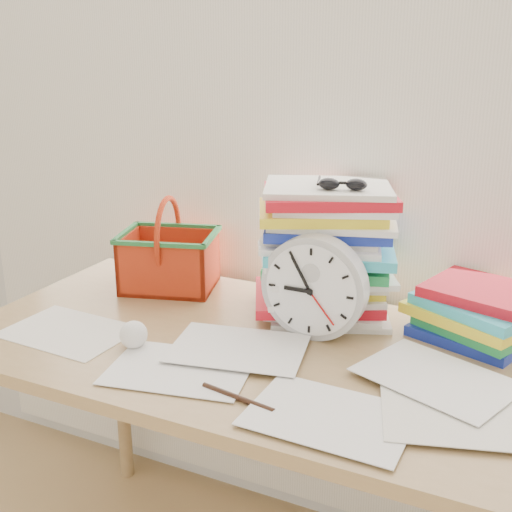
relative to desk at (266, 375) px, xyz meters
The scene contains 10 objects.
curtain 0.73m from the desk, 90.00° to the left, with size 2.40×0.01×2.50m, color white.
desk is the anchor object (origin of this frame).
paper_stack 0.33m from the desk, 76.76° to the left, with size 0.33×0.27×0.32m, color white, non-canonical shape.
clock 0.23m from the desk, 48.38° to the left, with size 0.24×0.24×0.05m, color #B4B4B4.
sunglasses 0.46m from the desk, 61.55° to the left, with size 0.12×0.11×0.03m, color black, non-canonical shape.
book_stack 0.49m from the desk, 30.08° to the left, with size 0.28×0.22×0.12m, color white, non-canonical shape.
basket 0.49m from the desk, 151.08° to the left, with size 0.25×0.19×0.25m, color red, non-canonical shape.
crumpled_ball 0.31m from the desk, 152.60° to the right, with size 0.06×0.06×0.06m, color white.
pen 0.25m from the desk, 78.61° to the right, with size 0.01×0.01×0.16m, color black.
scattered_papers 0.08m from the desk, ahead, with size 1.26×0.42×0.02m, color white, non-canonical shape.
Camera 1 is at (0.53, 0.42, 1.38)m, focal length 45.00 mm.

